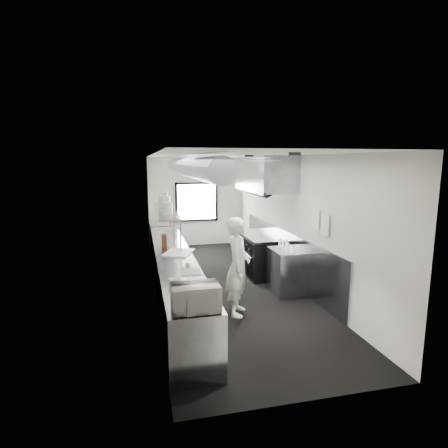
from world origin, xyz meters
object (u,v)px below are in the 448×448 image
line_cook (238,266)px  squeeze_bottle_c (287,245)px  exhaust_hood (264,174)px  plate_stack_c (163,201)px  pass_shelf (165,211)px  far_work_table (162,238)px  prep_counter (174,276)px  deli_tub_a (174,286)px  squeeze_bottle_d (283,244)px  deli_tub_b (174,282)px  bottle_station (288,271)px  small_plate (188,268)px  plate_stack_d (163,199)px  cutting_board (178,252)px  microwave (195,298)px  knife_block (164,241)px  range (260,254)px  squeeze_bottle_e (280,243)px  plate_stack_b (164,204)px  plate_stack_a (167,209)px  squeeze_bottle_a (294,249)px  squeeze_bottle_b (288,247)px

line_cook → squeeze_bottle_c: size_ratio=8.76×
exhaust_hood → plate_stack_c: bearing=164.4°
pass_shelf → far_work_table: size_ratio=2.50×
prep_counter → far_work_table: size_ratio=5.00×
deli_tub_a → squeeze_bottle_d: size_ratio=0.78×
squeeze_bottle_d → deli_tub_b: bearing=-143.5°
bottle_station → small_plate: bearing=-158.9°
plate_stack_d → cutting_board: bearing=-86.8°
pass_shelf → deli_tub_b: (-0.13, -3.34, -0.58)m
microwave → deli_tub_a: 0.83m
knife_block → small_plate: bearing=-77.7°
plate_stack_c → plate_stack_d: plate_stack_d is taller
range → squeeze_bottle_e: size_ratio=10.03×
bottle_station → pass_shelf: bearing=144.0°
plate_stack_d → squeeze_bottle_e: plate_stack_d is taller
microwave → squeeze_bottle_e: 3.67m
pass_shelf → squeeze_bottle_e: size_ratio=18.81×
small_plate → plate_stack_b: 2.44m
bottle_station → deli_tub_b: (-2.47, -1.64, 0.50)m
deli_tub_a → knife_block: knife_block is taller
plate_stack_c → squeeze_bottle_c: (2.33, -2.02, -0.73)m
plate_stack_a → squeeze_bottle_d: bearing=-18.7°
plate_stack_a → plate_stack_b: bearing=92.3°
deli_tub_a → squeeze_bottle_c: 3.04m
exhaust_hood → cutting_board: exhaust_hood is taller
microwave → squeeze_bottle_d: bearing=50.0°
plate_stack_a → plate_stack_b: plate_stack_b is taller
microwave → squeeze_bottle_e: bearing=51.7°
plate_stack_d → squeeze_bottle_a: (2.31, -2.76, -0.76)m
plate_stack_c → small_plate: bearing=-86.0°
microwave → cutting_board: microwave is taller
deli_tub_a → plate_stack_b: bearing=88.2°
plate_stack_b → plate_stack_d: (0.05, 1.02, 0.00)m
deli_tub_a → squeeze_bottle_e: (2.42, 2.10, 0.03)m
plate_stack_a → far_work_table: bearing=89.0°
exhaust_hood → range: bearing=180.0°
deli_tub_b → exhaust_hood: bearing=51.5°
cutting_board → squeeze_bottle_c: bearing=-5.8°
deli_tub_a → plate_stack_a: plate_stack_a is taller
cutting_board → plate_stack_d: plate_stack_d is taller
far_work_table → squeeze_bottle_d: squeeze_bottle_d is taller
far_work_table → squeeze_bottle_d: bearing=-59.0°
line_cook → squeeze_bottle_e: 1.67m
plate_stack_c → squeeze_bottle_b: size_ratio=1.80×
pass_shelf → small_plate: pass_shelf is taller
bottle_station → plate_stack_b: bearing=148.6°
plate_stack_d → plate_stack_c: bearing=-94.5°
pass_shelf → deli_tub_a: pass_shelf is taller
plate_stack_d → bottle_station: bearing=-46.7°
plate_stack_a → plate_stack_b: (-0.02, 0.52, 0.04)m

